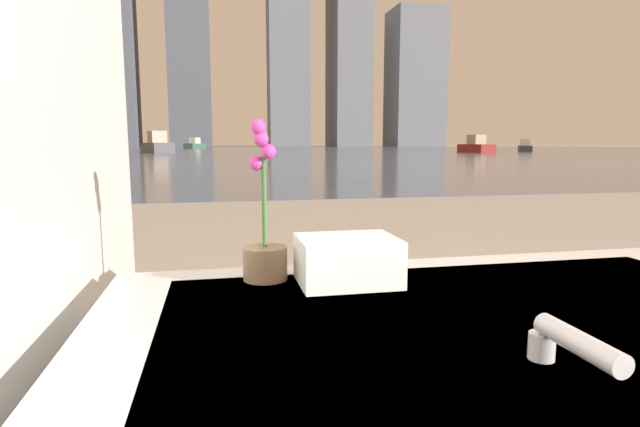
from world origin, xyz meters
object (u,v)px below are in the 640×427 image
object	(u,v)px
faucet_near	(568,344)
harbor_boat_0	(157,145)
potted_orchid	(264,243)
towel_stack	(347,260)

from	to	relation	value
faucet_near	harbor_boat_0	size ratio (longest dim) A/B	0.04
faucet_near	harbor_boat_0	xyz separation A→B (m)	(-5.61, 45.55, 0.12)
faucet_near	harbor_boat_0	world-z (taller)	harbor_boat_0
potted_orchid	towel_stack	size ratio (longest dim) A/B	1.66
towel_stack	harbor_boat_0	bearing A→B (deg)	96.86
faucet_near	harbor_boat_0	bearing A→B (deg)	97.02
potted_orchid	towel_stack	bearing A→B (deg)	-19.33
potted_orchid	harbor_boat_0	world-z (taller)	harbor_boat_0
towel_stack	harbor_boat_0	world-z (taller)	harbor_boat_0
faucet_near	towel_stack	distance (m)	0.61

